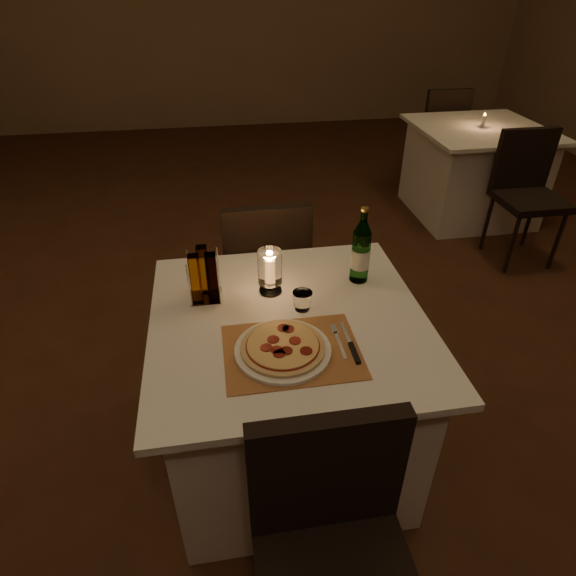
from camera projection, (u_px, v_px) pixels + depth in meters
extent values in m
cube|color=#482617|center=(258.00, 403.00, 2.40)|extent=(8.00, 10.00, 0.02)
cube|color=white|center=(289.00, 393.00, 1.96)|extent=(0.88, 0.88, 0.71)
cube|color=white|center=(289.00, 322.00, 1.75)|extent=(1.00, 1.00, 0.03)
cube|color=black|center=(327.00, 474.00, 1.27)|extent=(0.42, 0.05, 0.42)
cylinder|color=black|center=(373.00, 560.00, 1.54)|extent=(0.03, 0.03, 0.44)
cube|color=black|center=(264.00, 270.00, 2.56)|extent=(0.42, 0.42, 0.05)
cube|color=black|center=(268.00, 249.00, 2.28)|extent=(0.42, 0.05, 0.42)
cylinder|color=black|center=(290.00, 287.00, 2.85)|extent=(0.03, 0.03, 0.44)
cylinder|color=black|center=(233.00, 292.00, 2.81)|extent=(0.03, 0.03, 0.44)
cylinder|color=black|center=(301.00, 321.00, 2.57)|extent=(0.03, 0.03, 0.44)
cylinder|color=black|center=(237.00, 328.00, 2.53)|extent=(0.03, 0.03, 0.44)
cube|color=#A66939|center=(292.00, 351.00, 1.59)|extent=(0.45, 0.34, 0.00)
cylinder|color=white|center=(283.00, 350.00, 1.59)|extent=(0.32, 0.32, 0.01)
cylinder|color=#D8B77F|center=(283.00, 347.00, 1.58)|extent=(0.28, 0.28, 0.01)
cylinder|color=maroon|center=(283.00, 345.00, 1.57)|extent=(0.24, 0.24, 0.00)
cylinder|color=#EACC7F|center=(283.00, 345.00, 1.57)|extent=(0.24, 0.24, 0.00)
cylinder|color=maroon|center=(295.00, 341.00, 1.58)|extent=(0.04, 0.04, 0.00)
cylinder|color=maroon|center=(288.00, 329.00, 1.63)|extent=(0.04, 0.04, 0.00)
cylinder|color=maroon|center=(283.00, 328.00, 1.64)|extent=(0.04, 0.04, 0.00)
cylinder|color=maroon|center=(273.00, 339.00, 1.59)|extent=(0.04, 0.04, 0.00)
cylinder|color=maroon|center=(266.00, 348.00, 1.55)|extent=(0.04, 0.04, 0.00)
cylinder|color=maroon|center=(277.00, 350.00, 1.54)|extent=(0.04, 0.04, 0.00)
cylinder|color=maroon|center=(279.00, 354.00, 1.53)|extent=(0.04, 0.04, 0.00)
cylinder|color=maroon|center=(286.00, 351.00, 1.54)|extent=(0.04, 0.04, 0.00)
cylinder|color=maroon|center=(306.00, 351.00, 1.54)|extent=(0.04, 0.04, 0.00)
cube|color=silver|center=(340.00, 345.00, 1.61)|extent=(0.01, 0.14, 0.00)
cube|color=silver|center=(334.00, 329.00, 1.68)|extent=(0.02, 0.05, 0.00)
cube|color=black|center=(354.00, 353.00, 1.58)|extent=(0.02, 0.10, 0.01)
cube|color=silver|center=(346.00, 333.00, 1.67)|extent=(0.01, 0.12, 0.00)
cylinder|color=#67AD5D|center=(360.00, 257.00, 1.90)|extent=(0.07, 0.07, 0.21)
cylinder|color=#67AD5D|center=(364.00, 216.00, 1.80)|extent=(0.03, 0.03, 0.04)
cylinder|color=gold|center=(365.00, 209.00, 1.79)|extent=(0.03, 0.03, 0.01)
cylinder|color=silver|center=(360.00, 258.00, 1.91)|extent=(0.08, 0.08, 0.08)
cylinder|color=white|center=(270.00, 290.00, 1.89)|extent=(0.09, 0.09, 0.01)
cylinder|color=white|center=(270.00, 286.00, 1.88)|extent=(0.02, 0.02, 0.04)
cylinder|color=white|center=(270.00, 267.00, 1.83)|extent=(0.09, 0.09, 0.13)
cylinder|color=white|center=(270.00, 270.00, 1.83)|extent=(0.03, 0.03, 0.10)
ellipsoid|color=orange|center=(270.00, 256.00, 1.80)|extent=(0.02, 0.02, 0.03)
cube|color=white|center=(206.00, 297.00, 1.85)|extent=(0.12, 0.12, 0.01)
cylinder|color=white|center=(189.00, 286.00, 1.75)|extent=(0.01, 0.01, 0.18)
cylinder|color=white|center=(219.00, 283.00, 1.76)|extent=(0.01, 0.01, 0.18)
cylinder|color=white|center=(189.00, 270.00, 1.84)|extent=(0.01, 0.01, 0.18)
cylinder|color=white|center=(218.00, 268.00, 1.85)|extent=(0.01, 0.01, 0.18)
cube|color=#BF8C33|center=(196.00, 279.00, 1.77)|extent=(0.04, 0.04, 0.20)
cube|color=#3F1E14|center=(212.00, 278.00, 1.78)|extent=(0.04, 0.04, 0.20)
cube|color=#BF8C33|center=(204.00, 270.00, 1.82)|extent=(0.04, 0.04, 0.20)
cube|color=white|center=(472.00, 174.00, 4.02)|extent=(0.88, 0.88, 0.71)
cube|color=white|center=(482.00, 129.00, 3.81)|extent=(1.00, 1.00, 0.03)
cube|color=black|center=(530.00, 200.00, 3.31)|extent=(0.42, 0.42, 0.05)
cube|color=black|center=(524.00, 159.00, 3.33)|extent=(0.42, 0.05, 0.42)
cylinder|color=black|center=(512.00, 245.00, 3.28)|extent=(0.03, 0.03, 0.44)
cylinder|color=black|center=(557.00, 241.00, 3.33)|extent=(0.03, 0.03, 0.44)
cylinder|color=black|center=(487.00, 223.00, 3.56)|extent=(0.03, 0.03, 0.44)
cylinder|color=black|center=(529.00, 220.00, 3.60)|extent=(0.03, 0.03, 0.44)
cube|color=black|center=(435.00, 134.00, 4.62)|extent=(0.42, 0.42, 0.05)
cube|color=black|center=(447.00, 114.00, 4.34)|extent=(0.42, 0.05, 0.42)
cylinder|color=black|center=(439.00, 152.00, 4.91)|extent=(0.03, 0.03, 0.44)
cylinder|color=black|center=(408.00, 153.00, 4.87)|extent=(0.03, 0.03, 0.44)
cylinder|color=black|center=(454.00, 163.00, 4.64)|extent=(0.03, 0.03, 0.44)
cylinder|color=black|center=(421.00, 165.00, 4.59)|extent=(0.03, 0.03, 0.44)
cylinder|color=white|center=(483.00, 121.00, 3.78)|extent=(0.03, 0.03, 0.09)
ellipsoid|color=orange|center=(485.00, 114.00, 3.75)|extent=(0.01, 0.01, 0.02)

